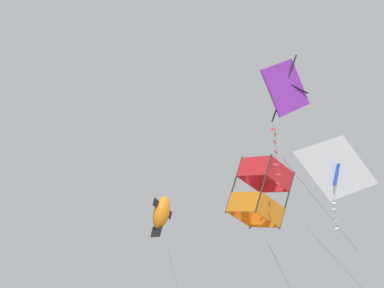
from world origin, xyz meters
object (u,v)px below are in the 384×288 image
at_px(kite_delta_upper_right, 336,169).
at_px(kite_fish_low_drifter, 161,213).
at_px(kite_box_far_centre, 260,192).
at_px(kite_diamond_mid_left, 286,88).

height_order(kite_delta_upper_right, kite_fish_low_drifter, kite_delta_upper_right).
xyz_separation_m(kite_box_far_centre, kite_diamond_mid_left, (1.92, 1.04, 3.01)).
distance_m(kite_delta_upper_right, kite_fish_low_drifter, 8.02).
bearing_deg(kite_box_far_centre, kite_diamond_mid_left, -113.82).
relative_size(kite_delta_upper_right, kite_diamond_mid_left, 1.16).
height_order(kite_box_far_centre, kite_diamond_mid_left, kite_diamond_mid_left).
distance_m(kite_fish_low_drifter, kite_diamond_mid_left, 8.00).
relative_size(kite_delta_upper_right, kite_fish_low_drifter, 1.53).
relative_size(kite_fish_low_drifter, kite_diamond_mid_left, 0.76).
distance_m(kite_box_far_centre, kite_delta_upper_right, 7.80).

